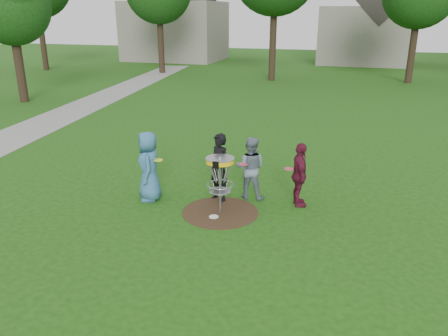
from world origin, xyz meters
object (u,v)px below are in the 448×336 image
(player_black, at_px, (219,168))
(player_grey, at_px, (250,168))
(player_blue, at_px, (149,166))
(player_maroon, at_px, (300,175))
(disc_golf_basket, at_px, (220,171))

(player_black, xyz_separation_m, player_grey, (0.69, 0.36, -0.06))
(player_blue, xyz_separation_m, player_maroon, (3.59, 0.70, -0.09))
(player_blue, distance_m, player_maroon, 3.66)
(player_grey, bearing_deg, player_maroon, 173.42)
(player_grey, relative_size, disc_golf_basket, 1.14)
(player_black, distance_m, disc_golf_basket, 0.77)
(player_blue, height_order, player_black, player_blue)
(player_black, relative_size, disc_golf_basket, 1.23)
(player_black, distance_m, player_maroon, 1.94)
(disc_golf_basket, bearing_deg, player_black, 109.10)
(player_maroon, height_order, disc_golf_basket, player_maroon)
(player_grey, height_order, player_maroon, player_grey)
(player_blue, relative_size, player_grey, 1.10)
(player_grey, distance_m, disc_golf_basket, 1.18)
(player_black, bearing_deg, player_grey, 59.89)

